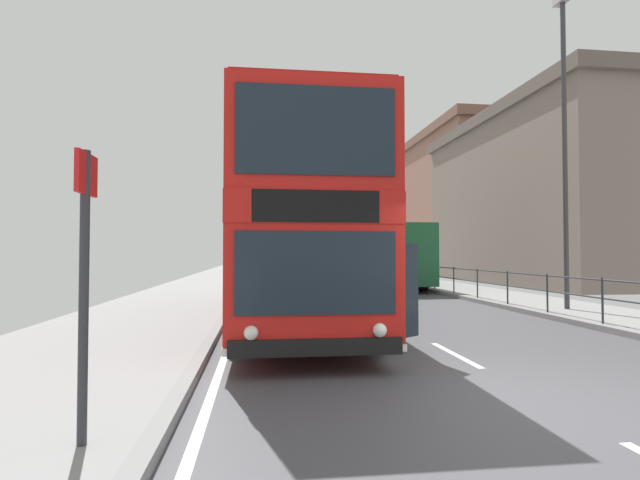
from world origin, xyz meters
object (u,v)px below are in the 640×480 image
(bus_stop_sign_near, at_px, (85,261))
(street_lamp_far_side, at_px, (564,130))
(background_bus_far_lane, at_px, (379,255))
(double_decker_bus_main, at_px, (293,231))
(background_building_01, at_px, (449,222))
(background_building_02, at_px, (489,205))
(bare_tree_far_00, at_px, (358,236))
(background_building_00, at_px, (571,198))

(bus_stop_sign_near, xyz_separation_m, street_lamp_far_side, (10.31, 8.33, 3.69))
(background_bus_far_lane, relative_size, street_lamp_far_side, 1.08)
(double_decker_bus_main, height_order, bus_stop_sign_near, double_decker_bus_main)
(bus_stop_sign_near, distance_m, background_building_01, 51.74)
(background_building_02, bearing_deg, street_lamp_far_side, -112.97)
(background_bus_far_lane, xyz_separation_m, background_building_01, (15.03, 26.58, 3.63))
(double_decker_bus_main, xyz_separation_m, background_bus_far_lane, (5.39, 12.38, -0.62))
(street_lamp_far_side, bearing_deg, bare_tree_far_00, 88.76)
(background_bus_far_lane, bearing_deg, bus_stop_sign_near, -111.25)
(background_bus_far_lane, relative_size, background_building_02, 0.56)
(bare_tree_far_00, relative_size, background_building_01, 0.49)
(background_building_02, bearing_deg, double_decker_bus_main, -125.25)
(bus_stop_sign_near, distance_m, background_building_02, 40.59)
(background_building_02, bearing_deg, background_bus_far_lane, -133.18)
(background_building_00, relative_size, background_building_01, 1.34)
(bus_stop_sign_near, relative_size, background_building_00, 0.14)
(background_building_00, distance_m, background_building_01, 24.22)
(street_lamp_far_side, bearing_deg, bus_stop_sign_near, -141.05)
(bare_tree_far_00, bearing_deg, street_lamp_far_side, -91.24)
(bus_stop_sign_near, bearing_deg, bare_tree_far_00, 74.91)
(double_decker_bus_main, height_order, background_bus_far_lane, double_decker_bus_main)
(background_building_02, bearing_deg, background_building_01, 83.36)
(bus_stop_sign_near, bearing_deg, double_decker_bus_main, 72.71)
(double_decker_bus_main, bearing_deg, background_building_01, 62.34)
(background_bus_far_lane, distance_m, background_building_01, 30.74)
(background_bus_far_lane, relative_size, background_building_01, 0.75)
(bare_tree_far_00, xyz_separation_m, background_building_00, (9.42, -18.60, 1.71))
(bus_stop_sign_near, height_order, background_building_00, background_building_00)
(bus_stop_sign_near, height_order, background_building_02, background_building_02)
(street_lamp_far_side, relative_size, background_building_02, 0.52)
(background_building_00, height_order, background_building_01, background_building_01)
(street_lamp_far_side, distance_m, bare_tree_far_00, 32.57)
(street_lamp_far_side, relative_size, bare_tree_far_00, 1.44)
(background_building_00, bearing_deg, bare_tree_far_00, 116.85)
(bare_tree_far_00, bearing_deg, background_building_01, 25.21)
(background_bus_far_lane, height_order, bus_stop_sign_near, background_bus_far_lane)
(background_building_01, bearing_deg, bus_stop_sign_near, -116.11)
(background_bus_far_lane, height_order, bare_tree_far_00, bare_tree_far_00)
(background_building_01, height_order, background_building_02, background_building_02)
(double_decker_bus_main, height_order, background_building_01, background_building_01)
(street_lamp_far_side, height_order, bare_tree_far_00, street_lamp_far_side)
(double_decker_bus_main, bearing_deg, street_lamp_far_side, 6.73)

